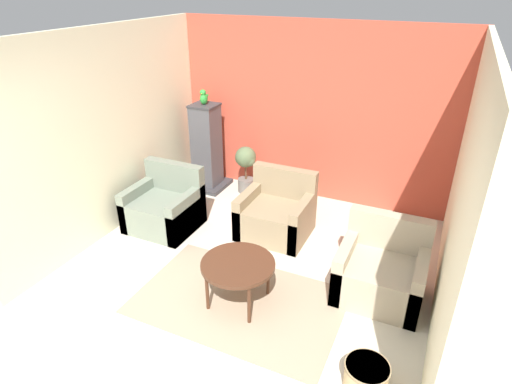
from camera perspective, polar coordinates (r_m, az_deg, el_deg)
ground_plane at (r=4.07m, az=-12.24°, el=-22.87°), size 20.00×20.00×0.00m
wall_back_accent at (r=6.34m, az=7.44°, el=10.31°), size 4.16×0.06×2.57m
wall_left at (r=5.75m, az=-19.05°, el=7.32°), size 0.06×3.79×2.57m
wall_right at (r=4.28m, az=25.77°, el=-0.57°), size 0.06×3.79×2.57m
area_rug at (r=4.65m, az=-2.31°, el=-14.32°), size 2.13×1.35×0.01m
coffee_table at (r=4.37m, az=-2.42°, el=-9.87°), size 0.75×0.75×0.50m
armchair_left at (r=5.88m, az=-12.07°, el=-2.11°), size 0.87×0.78×0.83m
armchair_right at (r=4.76m, az=16.33°, el=-10.28°), size 0.87×0.78×0.83m
armchair_middle at (r=5.61m, az=2.73°, el=-3.03°), size 0.87×0.78×0.83m
birdcage at (r=6.78m, az=-6.60°, el=5.64°), size 0.60×0.60×1.36m
parrot at (r=6.53m, az=-6.97°, el=12.42°), size 0.11×0.19×0.23m
potted_plant at (r=6.63m, az=-1.40°, el=3.73°), size 0.35×0.32×0.75m
wicker_basket at (r=3.89m, az=14.44°, el=-22.80°), size 0.37×0.37×0.28m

